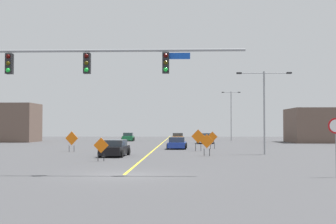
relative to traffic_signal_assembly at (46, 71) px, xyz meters
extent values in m
plane|color=#444447|center=(4.02, 0.02, -5.27)|extent=(155.48, 155.48, 0.00)
cube|color=yellow|center=(4.02, 43.20, -5.27)|extent=(0.16, 86.38, 0.01)
cylinder|color=gray|center=(2.10, 0.02, 1.02)|extent=(16.05, 0.14, 0.14)
cube|color=black|center=(-1.91, 0.02, 0.38)|extent=(0.34, 0.32, 1.05)
sphere|color=#3A0503|center=(-1.91, -0.15, 0.73)|extent=(0.22, 0.22, 0.22)
sphere|color=#3C3106|center=(-1.91, -0.15, 0.38)|extent=(0.22, 0.22, 0.22)
sphere|color=green|center=(-1.91, -0.15, 0.03)|extent=(0.22, 0.22, 0.22)
cube|color=black|center=(2.10, 0.02, 0.38)|extent=(0.34, 0.32, 1.05)
sphere|color=#3A0503|center=(2.10, -0.15, 0.73)|extent=(0.22, 0.22, 0.22)
sphere|color=#3C3106|center=(2.10, -0.15, 0.38)|extent=(0.22, 0.22, 0.22)
sphere|color=green|center=(2.10, -0.15, 0.03)|extent=(0.22, 0.22, 0.22)
cube|color=black|center=(6.12, 0.02, 0.38)|extent=(0.34, 0.32, 1.05)
sphere|color=#3A0503|center=(6.12, -0.15, 0.73)|extent=(0.22, 0.22, 0.22)
sphere|color=#3C3106|center=(6.12, -0.15, 0.38)|extent=(0.22, 0.22, 0.22)
sphere|color=green|center=(6.12, -0.15, 0.03)|extent=(0.22, 0.22, 0.22)
cube|color=#1447B7|center=(6.80, 0.02, 0.73)|extent=(1.10, 0.03, 0.32)
cylinder|color=gray|center=(14.35, -0.61, -4.23)|extent=(0.07, 0.07, 2.09)
cylinder|color=#B20F14|center=(14.35, -0.61, -2.80)|extent=(0.76, 0.03, 0.76)
cylinder|color=white|center=(14.35, -0.63, -2.80)|extent=(0.61, 0.01, 0.61)
cylinder|color=gray|center=(14.11, 15.57, -1.64)|extent=(0.16, 0.16, 7.25)
cylinder|color=gray|center=(13.03, 15.57, 1.83)|extent=(2.18, 0.08, 0.08)
cube|color=#262628|center=(11.94, 15.57, 1.83)|extent=(0.44, 0.24, 0.14)
cylinder|color=gray|center=(15.20, 15.57, 1.83)|extent=(2.18, 0.08, 0.08)
cube|color=#262628|center=(16.29, 15.57, 1.83)|extent=(0.44, 0.24, 0.14)
cylinder|color=gray|center=(15.35, 50.48, -1.06)|extent=(0.16, 0.16, 8.42)
cylinder|color=gray|center=(14.66, 50.48, 3.00)|extent=(1.38, 0.08, 0.08)
cube|color=#262628|center=(13.96, 50.48, 3.00)|extent=(0.44, 0.24, 0.14)
cylinder|color=gray|center=(16.04, 50.48, 3.00)|extent=(1.38, 0.08, 0.08)
cube|color=#262628|center=(16.73, 50.48, 3.00)|extent=(0.44, 0.24, 0.14)
cube|color=orange|center=(8.98, 13.50, -4.05)|extent=(1.14, 0.33, 1.17)
cylinder|color=black|center=(8.76, 13.56, -4.96)|extent=(0.05, 0.05, 0.62)
cylinder|color=black|center=(9.20, 13.45, -4.96)|extent=(0.05, 0.05, 0.62)
cube|color=orange|center=(10.24, 24.46, -3.96)|extent=(1.13, 0.09, 1.13)
cylinder|color=black|center=(10.02, 24.45, -4.91)|extent=(0.05, 0.05, 0.73)
cylinder|color=black|center=(10.46, 24.47, -4.91)|extent=(0.05, 0.05, 0.73)
cube|color=orange|center=(8.54, 20.37, -3.82)|extent=(1.35, 0.34, 1.37)
cylinder|color=black|center=(8.28, 20.42, -4.90)|extent=(0.05, 0.05, 0.75)
cylinder|color=black|center=(8.80, 20.31, -4.90)|extent=(0.05, 0.05, 0.75)
cube|color=orange|center=(1.25, 8.18, -4.16)|extent=(1.08, 0.14, 1.08)
cylinder|color=black|center=(1.04, 8.20, -5.00)|extent=(0.05, 0.05, 0.55)
cylinder|color=black|center=(1.46, 8.17, -5.00)|extent=(0.05, 0.05, 0.55)
cube|color=orange|center=(-3.70, 18.89, -3.97)|extent=(1.31, 0.35, 1.34)
cylinder|color=black|center=(-3.95, 18.95, -4.97)|extent=(0.05, 0.05, 0.61)
cylinder|color=black|center=(-3.45, 18.83, -4.97)|extent=(0.05, 0.05, 0.61)
cube|color=#1E389E|center=(6.41, 24.35, -4.83)|extent=(2.01, 3.94, 0.57)
cube|color=#333D47|center=(6.40, 24.15, -4.26)|extent=(1.72, 1.83, 0.55)
cylinder|color=black|center=(7.39, 25.65, -4.95)|extent=(0.25, 0.65, 0.64)
cylinder|color=black|center=(5.56, 25.74, -4.95)|extent=(0.25, 0.65, 0.64)
cylinder|color=black|center=(7.26, 22.95, -4.95)|extent=(0.25, 0.65, 0.64)
cylinder|color=black|center=(5.43, 23.04, -4.95)|extent=(0.25, 0.65, 0.64)
cube|color=#196B38|center=(-2.08, 48.61, -4.77)|extent=(1.96, 4.41, 0.68)
cube|color=#333D47|center=(-2.09, 48.83, -4.16)|extent=(1.68, 2.38, 0.54)
cylinder|color=black|center=(-2.86, 47.06, -4.95)|extent=(0.25, 0.65, 0.64)
cylinder|color=black|center=(-1.13, 47.15, -4.95)|extent=(0.25, 0.65, 0.64)
cylinder|color=black|center=(-3.02, 50.08, -4.95)|extent=(0.25, 0.65, 0.64)
cylinder|color=black|center=(-1.29, 50.17, -4.95)|extent=(0.25, 0.65, 0.64)
cube|color=black|center=(1.44, 13.03, -4.78)|extent=(1.97, 4.31, 0.67)
cube|color=#333D47|center=(1.45, 13.24, -4.19)|extent=(1.68, 2.27, 0.51)
cylinder|color=black|center=(0.49, 11.61, -4.95)|extent=(0.26, 0.65, 0.64)
cylinder|color=black|center=(2.21, 11.51, -4.95)|extent=(0.26, 0.65, 0.64)
cylinder|color=black|center=(0.67, 14.55, -4.95)|extent=(0.26, 0.65, 0.64)
cylinder|color=black|center=(2.38, 14.45, -4.95)|extent=(0.26, 0.65, 0.64)
cube|color=#B7BABF|center=(10.20, 38.39, -4.74)|extent=(2.11, 3.93, 0.74)
cube|color=#333D47|center=(10.21, 38.20, -4.08)|extent=(1.82, 1.97, 0.58)
cylinder|color=black|center=(11.09, 39.78, -4.95)|extent=(0.25, 0.65, 0.64)
cylinder|color=black|center=(9.18, 39.69, -4.95)|extent=(0.25, 0.65, 0.64)
cylinder|color=black|center=(11.23, 37.10, -4.95)|extent=(0.25, 0.65, 0.64)
cylinder|color=black|center=(9.32, 37.00, -4.95)|extent=(0.25, 0.65, 0.64)
cube|color=orange|center=(6.22, 51.46, -4.83)|extent=(1.91, 4.55, 0.56)
cube|color=#333D47|center=(6.22, 51.23, -4.26)|extent=(1.72, 2.19, 0.58)
cylinder|color=black|center=(7.18, 53.05, -4.95)|extent=(0.22, 0.64, 0.64)
cylinder|color=black|center=(5.27, 53.05, -4.95)|extent=(0.22, 0.64, 0.64)
cylinder|color=black|center=(7.18, 49.87, -4.95)|extent=(0.22, 0.64, 0.64)
cylinder|color=black|center=(5.27, 49.87, -4.95)|extent=(0.22, 0.64, 0.64)
cube|color=brown|center=(29.04, 43.25, -2.69)|extent=(11.27, 8.20, 5.17)
cube|color=brown|center=(-21.12, 43.98, -2.25)|extent=(10.09, 5.91, 6.05)
camera|label=1|loc=(6.93, -20.90, -2.83)|focal=44.50mm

